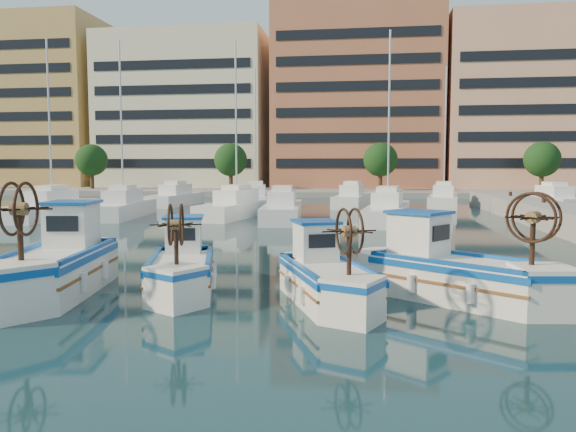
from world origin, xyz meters
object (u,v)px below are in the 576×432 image
object	(u,v)px
fishing_boat_a	(58,262)
fishing_boat_c	(326,275)
fishing_boat_d	(454,270)
fishing_boat_b	(182,265)

from	to	relation	value
fishing_boat_a	fishing_boat_c	bearing A→B (deg)	-9.04
fishing_boat_c	fishing_boat_a	bearing A→B (deg)	158.71
fishing_boat_a	fishing_boat_d	size ratio (longest dim) A/B	1.11
fishing_boat_b	fishing_boat_c	world-z (taller)	fishing_boat_b
fishing_boat_a	fishing_boat_d	distance (m)	10.25
fishing_boat_a	fishing_boat_d	bearing A→B (deg)	-5.34
fishing_boat_d	fishing_boat_b	bearing A→B (deg)	126.32
fishing_boat_a	fishing_boat_b	distance (m)	3.24
fishing_boat_a	fishing_boat_b	bearing A→B (deg)	4.70
fishing_boat_c	fishing_boat_d	size ratio (longest dim) A/B	0.91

